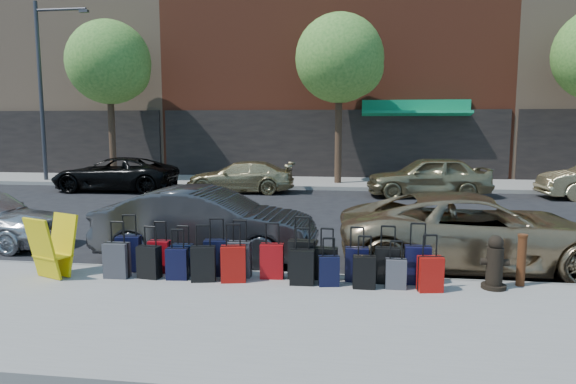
# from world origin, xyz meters

# --- Properties ---
(ground) EXTENTS (120.00, 120.00, 0.00)m
(ground) POSITION_xyz_m (0.00, 0.00, 0.00)
(ground) COLOR black
(ground) RESTS_ON ground
(sidewalk_near) EXTENTS (60.00, 4.00, 0.15)m
(sidewalk_near) POSITION_xyz_m (0.00, -6.50, 0.07)
(sidewalk_near) COLOR gray
(sidewalk_near) RESTS_ON ground
(sidewalk_far) EXTENTS (60.00, 4.00, 0.15)m
(sidewalk_far) POSITION_xyz_m (0.00, 10.00, 0.07)
(sidewalk_far) COLOR gray
(sidewalk_far) RESTS_ON ground
(curb_near) EXTENTS (60.00, 0.08, 0.15)m
(curb_near) POSITION_xyz_m (0.00, -4.48, 0.07)
(curb_near) COLOR gray
(curb_near) RESTS_ON ground
(curb_far) EXTENTS (60.00, 0.08, 0.15)m
(curb_far) POSITION_xyz_m (0.00, 7.98, 0.07)
(curb_far) COLOR gray
(curb_far) RESTS_ON ground
(building_left) EXTENTS (15.00, 12.12, 16.00)m
(building_left) POSITION_xyz_m (-16.00, 17.98, 7.98)
(building_left) COLOR #96775C
(building_left) RESTS_ON ground
(tree_left) EXTENTS (3.80, 3.80, 7.27)m
(tree_left) POSITION_xyz_m (-9.86, 9.50, 5.41)
(tree_left) COLOR black
(tree_left) RESTS_ON sidewalk_far
(tree_center) EXTENTS (3.80, 3.80, 7.27)m
(tree_center) POSITION_xyz_m (0.64, 9.50, 5.41)
(tree_center) COLOR black
(tree_center) RESTS_ON sidewalk_far
(streetlight) EXTENTS (2.59, 0.18, 8.00)m
(streetlight) POSITION_xyz_m (-12.80, 8.80, 4.66)
(streetlight) COLOR #333338
(streetlight) RESTS_ON sidewalk_far
(suitcase_front_0) EXTENTS (0.44, 0.28, 1.00)m
(suitcase_front_0) POSITION_xyz_m (-2.55, -4.76, 0.46)
(suitcase_front_0) COLOR black
(suitcase_front_0) RESTS_ON sidewalk_near
(suitcase_front_1) EXTENTS (0.37, 0.21, 0.90)m
(suitcase_front_1) POSITION_xyz_m (-1.98, -4.75, 0.43)
(suitcase_front_1) COLOR maroon
(suitcase_front_1) RESTS_ON sidewalk_near
(suitcase_front_2) EXTENTS (0.36, 0.21, 0.85)m
(suitcase_front_2) POSITION_xyz_m (-1.54, -4.84, 0.42)
(suitcase_front_2) COLOR black
(suitcase_front_2) RESTS_ON sidewalk_near
(suitcase_front_3) EXTENTS (0.43, 0.27, 0.99)m
(suitcase_front_3) POSITION_xyz_m (-0.94, -4.81, 0.46)
(suitcase_front_3) COLOR black
(suitcase_front_3) RESTS_ON sidewalk_near
(suitcase_front_4) EXTENTS (0.41, 0.23, 0.97)m
(suitcase_front_4) POSITION_xyz_m (-0.54, -4.83, 0.46)
(suitcase_front_4) COLOR #343438
(suitcase_front_4) RESTS_ON sidewalk_near
(suitcase_front_5) EXTENTS (0.40, 0.24, 0.94)m
(suitcase_front_5) POSITION_xyz_m (0.03, -4.83, 0.44)
(suitcase_front_5) COLOR #95090D
(suitcase_front_5) RESTS_ON sidewalk_near
(suitcase_front_6) EXTENTS (0.45, 0.26, 1.05)m
(suitcase_front_6) POSITION_xyz_m (0.52, -4.78, 0.48)
(suitcase_front_6) COLOR black
(suitcase_front_6) RESTS_ON sidewalk_near
(suitcase_front_7) EXTENTS (0.37, 0.22, 0.87)m
(suitcase_front_7) POSITION_xyz_m (0.94, -4.77, 0.42)
(suitcase_front_7) COLOR black
(suitcase_front_7) RESTS_ON sidewalk_near
(suitcase_front_8) EXTENTS (0.38, 0.21, 0.91)m
(suitcase_front_8) POSITION_xyz_m (1.45, -4.80, 0.43)
(suitcase_front_8) COLOR black
(suitcase_front_8) RESTS_ON sidewalk_near
(suitcase_front_9) EXTENTS (0.41, 0.24, 0.95)m
(suitcase_front_9) POSITION_xyz_m (1.94, -4.83, 0.45)
(suitcase_front_9) COLOR black
(suitcase_front_9) RESTS_ON sidewalk_near
(suitcase_front_10) EXTENTS (0.41, 0.23, 1.00)m
(suitcase_front_10) POSITION_xyz_m (2.43, -4.79, 0.46)
(suitcase_front_10) COLOR black
(suitcase_front_10) RESTS_ON sidewalk_near
(suitcase_back_0) EXTENTS (0.41, 0.24, 0.96)m
(suitcase_back_0) POSITION_xyz_m (-2.58, -5.16, 0.45)
(suitcase_back_0) COLOR #37363B
(suitcase_back_0) RESTS_ON sidewalk_near
(suitcase_back_1) EXTENTS (0.40, 0.26, 0.88)m
(suitcase_back_1) POSITION_xyz_m (-2.03, -5.11, 0.43)
(suitcase_back_1) COLOR black
(suitcase_back_1) RESTS_ON sidewalk_near
(suitcase_back_2) EXTENTS (0.37, 0.24, 0.85)m
(suitcase_back_2) POSITION_xyz_m (-1.53, -5.11, 0.41)
(suitcase_back_2) COLOR black
(suitcase_back_2) RESTS_ON sidewalk_near
(suitcase_back_3) EXTENTS (0.43, 0.30, 0.94)m
(suitcase_back_3) POSITION_xyz_m (-1.07, -5.15, 0.44)
(suitcase_back_3) COLOR black
(suitcase_back_3) RESTS_ON sidewalk_near
(suitcase_back_4) EXTENTS (0.44, 0.31, 0.96)m
(suitcase_back_4) POSITION_xyz_m (-0.57, -5.11, 0.45)
(suitcase_back_4) COLOR #950E09
(suitcase_back_4) RESTS_ON sidewalk_near
(suitcase_back_6) EXTENTS (0.40, 0.24, 0.93)m
(suitcase_back_6) POSITION_xyz_m (0.57, -5.10, 0.44)
(suitcase_back_6) COLOR black
(suitcase_back_6) RESTS_ON sidewalk_near
(suitcase_back_7) EXTENTS (0.35, 0.24, 0.78)m
(suitcase_back_7) POSITION_xyz_m (1.00, -5.11, 0.39)
(suitcase_back_7) COLOR black
(suitcase_back_7) RESTS_ON sidewalk_near
(suitcase_back_8) EXTENTS (0.35, 0.20, 0.84)m
(suitcase_back_8) POSITION_xyz_m (1.57, -5.15, 0.41)
(suitcase_back_8) COLOR black
(suitcase_back_8) RESTS_ON sidewalk_near
(suitcase_back_9) EXTENTS (0.32, 0.19, 0.77)m
(suitcase_back_9) POSITION_xyz_m (2.06, -5.10, 0.39)
(suitcase_back_9) COLOR #414046
(suitcase_back_9) RESTS_ON sidewalk_near
(suitcase_back_10) EXTENTS (0.41, 0.28, 0.89)m
(suitcase_back_10) POSITION_xyz_m (2.58, -5.17, 0.43)
(suitcase_back_10) COLOR #9E0E0A
(suitcase_back_10) RESTS_ON sidewalk_near
(fire_hydrant) EXTENTS (0.43, 0.38, 0.85)m
(fire_hydrant) POSITION_xyz_m (3.60, -4.88, 0.54)
(fire_hydrant) COLOR black
(fire_hydrant) RESTS_ON sidewalk_near
(bollard) EXTENTS (0.16, 0.16, 0.84)m
(bollard) POSITION_xyz_m (4.06, -4.68, 0.58)
(bollard) COLOR #38190C
(bollard) RESTS_ON sidewalk_near
(display_rack) EXTENTS (0.78, 0.81, 1.05)m
(display_rack) POSITION_xyz_m (-3.66, -5.29, 0.67)
(display_rack) COLOR yellow
(display_rack) RESTS_ON sidewalk_near
(car_near_1) EXTENTS (4.42, 1.57, 1.45)m
(car_near_1) POSITION_xyz_m (-1.58, -3.26, 0.73)
(car_near_1) COLOR #353538
(car_near_1) RESTS_ON ground
(car_near_2) EXTENTS (5.22, 2.55, 1.43)m
(car_near_2) POSITION_xyz_m (3.68, -3.16, 0.71)
(car_near_2) COLOR #9A825E
(car_near_2) RESTS_ON ground
(car_far_0) EXTENTS (5.02, 2.40, 1.38)m
(car_far_0) POSITION_xyz_m (-8.45, 6.54, 0.69)
(car_far_0) COLOR black
(car_far_0) RESTS_ON ground
(car_far_1) EXTENTS (4.36, 1.92, 1.24)m
(car_far_1) POSITION_xyz_m (-3.26, 6.82, 0.62)
(car_far_1) COLOR tan
(car_far_1) RESTS_ON ground
(car_far_2) EXTENTS (4.71, 2.32, 1.55)m
(car_far_2) POSITION_xyz_m (3.99, 6.56, 0.77)
(car_far_2) COLOR #928459
(car_far_2) RESTS_ON ground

